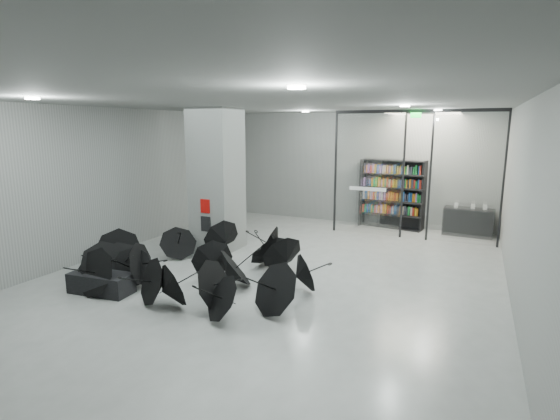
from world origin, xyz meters
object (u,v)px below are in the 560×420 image
at_px(column, 217,180).
at_px(bookshelf, 392,194).
at_px(umbrella_cluster, 192,270).
at_px(bench, 101,283).
at_px(shop_counter, 468,222).

height_order(column, bookshelf, column).
bearing_deg(bookshelf, umbrella_cluster, -102.31).
xyz_separation_m(bench, bookshelf, (4.47, 8.70, 0.97)).
bearing_deg(bench, umbrella_cluster, 35.67).
bearing_deg(bench, shop_counter, 45.08).
relative_size(bench, shop_counter, 0.90).
height_order(column, shop_counter, column).
bearing_deg(shop_counter, umbrella_cluster, -123.11).
bearing_deg(umbrella_cluster, bookshelf, 67.73).
xyz_separation_m(column, bench, (-0.40, -3.95, -1.78)).
xyz_separation_m(column, shop_counter, (6.56, 4.63, -1.55)).
distance_m(shop_counter, umbrella_cluster, 9.18).
bearing_deg(shop_counter, bench, -125.05).
distance_m(column, umbrella_cluster, 3.33).
relative_size(column, umbrella_cluster, 0.67).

